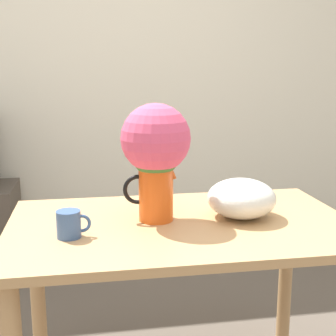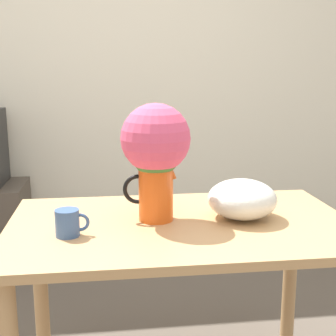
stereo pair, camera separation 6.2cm
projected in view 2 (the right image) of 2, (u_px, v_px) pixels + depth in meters
wall_back at (120, 65)px, 3.22m from camera, size 8.00×0.05×2.60m
table at (181, 254)px, 1.67m from camera, size 1.21×0.74×0.75m
flower_vase at (156, 149)px, 1.61m from camera, size 0.24×0.24×0.41m
coffee_mug at (68, 223)px, 1.49m from camera, size 0.11×0.08×0.09m
white_bowl at (242, 199)px, 1.67m from camera, size 0.25×0.25×0.14m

